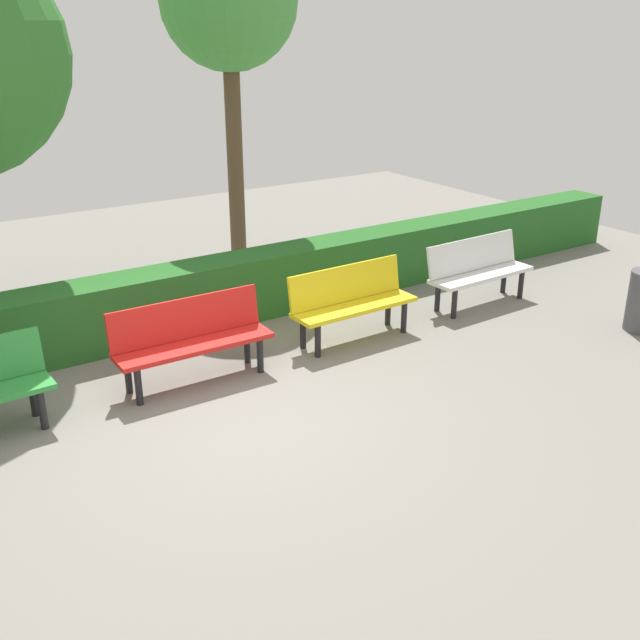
{
  "coord_description": "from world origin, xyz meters",
  "views": [
    {
      "loc": [
        2.75,
        5.68,
        3.5
      ],
      "look_at": [
        -1.29,
        -0.42,
        0.55
      ],
      "focal_mm": 41.88,
      "sensor_mm": 36.0,
      "label": 1
    }
  ],
  "objects_px": {
    "bench_yellow": "(351,300)",
    "bench_red": "(191,337)",
    "bench_white": "(478,268)",
    "tree_near": "(228,4)"
  },
  "relations": [
    {
      "from": "bench_yellow",
      "to": "bench_red",
      "type": "height_order",
      "value": "same"
    },
    {
      "from": "bench_yellow",
      "to": "tree_near",
      "type": "bearing_deg",
      "value": -95.02
    },
    {
      "from": "bench_white",
      "to": "tree_near",
      "type": "relative_size",
      "value": 0.33
    },
    {
      "from": "bench_yellow",
      "to": "bench_red",
      "type": "bearing_deg",
      "value": -1.29
    },
    {
      "from": "bench_white",
      "to": "bench_red",
      "type": "relative_size",
      "value": 0.95
    },
    {
      "from": "bench_white",
      "to": "bench_yellow",
      "type": "distance_m",
      "value": 2.07
    },
    {
      "from": "bench_yellow",
      "to": "tree_near",
      "type": "distance_m",
      "value": 4.59
    },
    {
      "from": "bench_red",
      "to": "tree_near",
      "type": "height_order",
      "value": "tree_near"
    },
    {
      "from": "bench_white",
      "to": "bench_yellow",
      "type": "height_order",
      "value": "bench_yellow"
    },
    {
      "from": "bench_yellow",
      "to": "bench_red",
      "type": "xyz_separation_m",
      "value": [
        2.01,
        -0.01,
        0.0
      ]
    }
  ]
}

